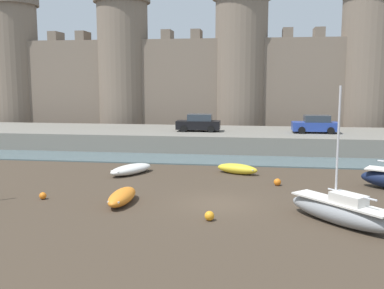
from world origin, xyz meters
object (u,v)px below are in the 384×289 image
rowboat_midflat_left (131,169)px  car_quay_centre_east (199,123)px  sailboat_foreground_left (340,211)px  mooring_buoy_near_shore (43,196)px  mooring_buoy_off_centre (277,182)px  rowboat_near_channel_left (237,169)px  car_quay_east (315,124)px  mooring_buoy_near_channel (209,216)px  rowboat_near_channel_right (122,196)px

rowboat_midflat_left → car_quay_centre_east: size_ratio=0.92×
sailboat_foreground_left → mooring_buoy_near_shore: sailboat_foreground_left is taller
mooring_buoy_off_centre → rowboat_near_channel_left: bearing=129.5°
rowboat_near_channel_left → car_quay_east: car_quay_east is taller
mooring_buoy_near_shore → mooring_buoy_near_channel: bearing=-14.5°
sailboat_foreground_left → rowboat_midflat_left: sailboat_foreground_left is taller
rowboat_midflat_left → rowboat_near_channel_right: 7.47m
sailboat_foreground_left → mooring_buoy_near_shore: bearing=172.1°
sailboat_foreground_left → mooring_buoy_near_shore: 15.36m
rowboat_near_channel_left → car_quay_centre_east: (-4.16, 11.33, 2.02)m
rowboat_near_channel_left → rowboat_midflat_left: rowboat_near_channel_left is taller
rowboat_near_channel_left → car_quay_east: bearing=60.2°
sailboat_foreground_left → mooring_buoy_near_channel: size_ratio=13.73×
rowboat_midflat_left → mooring_buoy_near_shore: size_ratio=9.81×
sailboat_foreground_left → rowboat_near_channel_left: (-5.05, 10.31, -0.25)m
rowboat_midflat_left → car_quay_centre_east: car_quay_centre_east is taller
rowboat_near_channel_left → mooring_buoy_near_channel: (-0.81, -10.63, -0.14)m
rowboat_near_channel_right → sailboat_foreground_left: bearing=-9.9°
mooring_buoy_off_centre → car_quay_centre_east: car_quay_centre_east is taller
sailboat_foreground_left → rowboat_near_channel_left: sailboat_foreground_left is taller
mooring_buoy_off_centre → sailboat_foreground_left: bearing=-71.1°
sailboat_foreground_left → rowboat_near_channel_left: bearing=116.1°
mooring_buoy_off_centre → car_quay_centre_east: (-6.75, 14.47, 2.17)m
rowboat_near_channel_left → mooring_buoy_near_channel: size_ratio=6.89×
mooring_buoy_near_shore → sailboat_foreground_left: bearing=-7.9°
rowboat_near_channel_right → mooring_buoy_near_shore: (-4.52, 0.24, -0.20)m
rowboat_near_channel_left → car_quay_east: size_ratio=0.75×
rowboat_near_channel_left → mooring_buoy_off_centre: bearing=-50.5°
rowboat_near_channel_right → mooring_buoy_near_shore: 4.54m
rowboat_midflat_left → car_quay_centre_east: 13.01m
mooring_buoy_near_channel → sailboat_foreground_left: bearing=3.0°
car_quay_centre_east → car_quay_east: 10.74m
rowboat_near_channel_right → mooring_buoy_off_centre: 9.79m
car_quay_centre_east → mooring_buoy_near_shore: bearing=-107.1°
mooring_buoy_off_centre → car_quay_east: (3.99, 14.63, 2.17)m
rowboat_near_channel_left → mooring_buoy_near_shore: rowboat_near_channel_left is taller
rowboat_near_channel_right → mooring_buoy_near_shore: bearing=176.9°
rowboat_midflat_left → car_quay_east: 18.82m
sailboat_foreground_left → mooring_buoy_near_channel: bearing=-177.0°
mooring_buoy_near_channel → car_quay_centre_east: (-3.35, 21.95, 2.17)m
rowboat_near_channel_right → mooring_buoy_off_centre: size_ratio=7.47×
sailboat_foreground_left → car_quay_east: size_ratio=1.50×
mooring_buoy_near_channel → mooring_buoy_near_shore: (-9.35, 2.42, -0.03)m
rowboat_near_channel_right → mooring_buoy_off_centre: bearing=32.9°
rowboat_near_channel_left → rowboat_near_channel_right: rowboat_near_channel_right is taller
sailboat_foreground_left → car_quay_east: sailboat_foreground_left is taller
sailboat_foreground_left → rowboat_near_channel_left: 11.49m
mooring_buoy_off_centre → car_quay_centre_east: size_ratio=0.11×
mooring_buoy_near_channel → mooring_buoy_off_centre: 8.22m
sailboat_foreground_left → mooring_buoy_off_centre: size_ratio=14.12×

